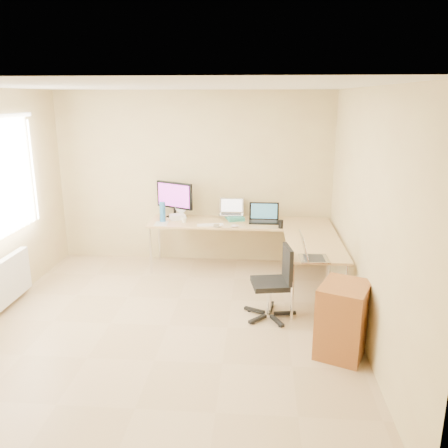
# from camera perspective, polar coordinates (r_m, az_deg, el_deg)

# --- Properties ---
(floor) EXTENTS (4.50, 4.50, 0.00)m
(floor) POSITION_cam_1_polar(r_m,az_deg,el_deg) (5.34, -6.95, -12.44)
(floor) COLOR tan
(floor) RESTS_ON ground
(ceiling) EXTENTS (4.50, 4.50, 0.00)m
(ceiling) POSITION_cam_1_polar(r_m,az_deg,el_deg) (4.72, -8.02, 16.67)
(ceiling) COLOR white
(ceiling) RESTS_ON ground
(wall_back) EXTENTS (4.50, 0.00, 4.50)m
(wall_back) POSITION_cam_1_polar(r_m,az_deg,el_deg) (7.04, -3.78, 5.74)
(wall_back) COLOR #D6C589
(wall_back) RESTS_ON ground
(wall_front) EXTENTS (4.50, 0.00, 4.50)m
(wall_front) POSITION_cam_1_polar(r_m,az_deg,el_deg) (2.83, -16.72, -10.18)
(wall_front) COLOR #D6C589
(wall_front) RESTS_ON ground
(wall_right) EXTENTS (0.00, 4.50, 4.50)m
(wall_right) POSITION_cam_1_polar(r_m,az_deg,el_deg) (4.90, 17.37, 0.70)
(wall_right) COLOR #D6C589
(wall_right) RESTS_ON ground
(desk_main) EXTENTS (2.65, 0.70, 0.73)m
(desk_main) POSITION_cam_1_polar(r_m,az_deg,el_deg) (6.82, 1.95, -2.68)
(desk_main) COLOR tan
(desk_main) RESTS_ON ground
(desk_return) EXTENTS (0.70, 1.30, 0.73)m
(desk_return) POSITION_cam_1_polar(r_m,az_deg,el_deg) (5.91, 11.06, -5.88)
(desk_return) COLOR tan
(desk_return) RESTS_ON ground
(monitor) EXTENTS (0.66, 0.47, 0.54)m
(monitor) POSITION_cam_1_polar(r_m,az_deg,el_deg) (6.95, -6.18, 3.04)
(monitor) COLOR black
(monitor) RESTS_ON desk_main
(book_stack) EXTENTS (0.32, 0.38, 0.05)m
(book_stack) POSITION_cam_1_polar(r_m,az_deg,el_deg) (6.84, 1.33, 0.83)
(book_stack) COLOR #2A8274
(book_stack) RESTS_ON desk_main
(laptop_center) EXTENTS (0.37, 0.28, 0.23)m
(laptop_center) POSITION_cam_1_polar(r_m,az_deg,el_deg) (6.87, 0.92, 2.12)
(laptop_center) COLOR #B3B3B3
(laptop_center) RESTS_ON desk_main
(laptop_black) EXTENTS (0.44, 0.32, 0.27)m
(laptop_black) POSITION_cam_1_polar(r_m,az_deg,el_deg) (6.68, 5.02, 1.37)
(laptop_black) COLOR black
(laptop_black) RESTS_ON desk_main
(keyboard) EXTENTS (0.39, 0.17, 0.02)m
(keyboard) POSITION_cam_1_polar(r_m,az_deg,el_deg) (6.51, -1.72, -0.11)
(keyboard) COLOR white
(keyboard) RESTS_ON desk_main
(mouse) EXTENTS (0.12, 0.08, 0.04)m
(mouse) POSITION_cam_1_polar(r_m,az_deg,el_deg) (6.42, 1.35, -0.22)
(mouse) COLOR beige
(mouse) RESTS_ON desk_main
(mug) EXTENTS (0.11, 0.11, 0.08)m
(mug) POSITION_cam_1_polar(r_m,az_deg,el_deg) (6.68, -5.00, 0.54)
(mug) COLOR silver
(mug) RESTS_ON desk_main
(cd_stack) EXTENTS (0.14, 0.14, 0.03)m
(cd_stack) POSITION_cam_1_polar(r_m,az_deg,el_deg) (6.44, -0.81, -0.23)
(cd_stack) COLOR silver
(cd_stack) RESTS_ON desk_main
(water_bottle) EXTENTS (0.10, 0.10, 0.30)m
(water_bottle) POSITION_cam_1_polar(r_m,az_deg,el_deg) (6.73, -7.67, 1.51)
(water_bottle) COLOR #2C70B0
(water_bottle) RESTS_ON desk_main
(papers) EXTENTS (0.20, 0.27, 0.01)m
(papers) POSITION_cam_1_polar(r_m,az_deg,el_deg) (6.66, -7.83, 0.04)
(papers) COLOR beige
(papers) RESTS_ON desk_main
(white_box) EXTENTS (0.26, 0.23, 0.08)m
(white_box) POSITION_cam_1_polar(r_m,az_deg,el_deg) (6.86, -5.83, 0.89)
(white_box) COLOR white
(white_box) RESTS_ON desk_main
(desk_fan) EXTENTS (0.24, 0.24, 0.25)m
(desk_fan) POSITION_cam_1_polar(r_m,az_deg,el_deg) (6.96, -5.31, 1.84)
(desk_fan) COLOR white
(desk_fan) RESTS_ON desk_main
(black_cup) EXTENTS (0.08, 0.08, 0.12)m
(black_cup) POSITION_cam_1_polar(r_m,az_deg,el_deg) (6.41, 7.10, -0.02)
(black_cup) COLOR black
(black_cup) RESTS_ON desk_main
(laptop_return) EXTENTS (0.39, 0.31, 0.25)m
(laptop_return) POSITION_cam_1_polar(r_m,az_deg,el_deg) (5.22, 11.22, -3.07)
(laptop_return) COLOR #AAAAAA
(laptop_return) RESTS_ON desk_return
(office_chair) EXTENTS (0.60, 0.60, 0.87)m
(office_chair) POSITION_cam_1_polar(r_m,az_deg,el_deg) (5.31, 5.75, -6.60)
(office_chair) COLOR black
(office_chair) RESTS_ON ground
(cabinet) EXTENTS (0.62, 0.67, 0.75)m
(cabinet) POSITION_cam_1_polar(r_m,az_deg,el_deg) (4.78, 14.59, -11.52)
(cabinet) COLOR brown
(cabinet) RESTS_ON ground
(radiator) EXTENTS (0.09, 0.80, 0.55)m
(radiator) POSITION_cam_1_polar(r_m,az_deg,el_deg) (6.23, -25.06, -6.12)
(radiator) COLOR white
(radiator) RESTS_ON ground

